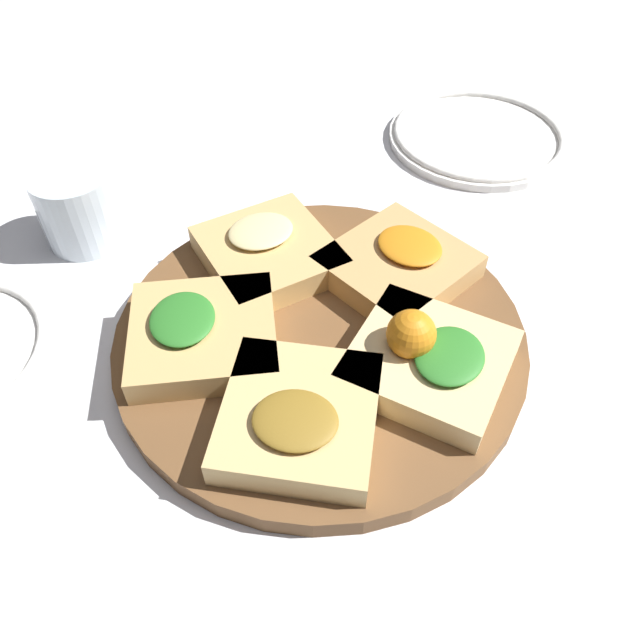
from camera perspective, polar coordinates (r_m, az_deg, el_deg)
ground_plane at (r=0.58m, az=0.00°, el=-2.17°), size 3.00×3.00×0.00m
serving_board at (r=0.57m, az=0.00°, el=-1.53°), size 0.37×0.37×0.02m
focaccia_slice_0 at (r=0.62m, az=-4.76°, el=6.25°), size 0.15×0.16×0.03m
focaccia_slice_1 at (r=0.56m, az=-10.76°, el=-0.86°), size 0.13×0.12×0.03m
focaccia_slice_2 at (r=0.49m, az=-1.92°, el=-8.77°), size 0.15×0.16×0.03m
focaccia_slice_3 at (r=0.53m, az=9.81°, el=-3.40°), size 0.17×0.17×0.06m
focaccia_slice_4 at (r=0.61m, az=7.17°, el=5.04°), size 0.17×0.17×0.03m
plate_right at (r=0.87m, az=14.22°, el=15.99°), size 0.23×0.23×0.02m
water_glass at (r=0.71m, az=-21.18°, el=9.57°), size 0.08×0.08×0.08m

